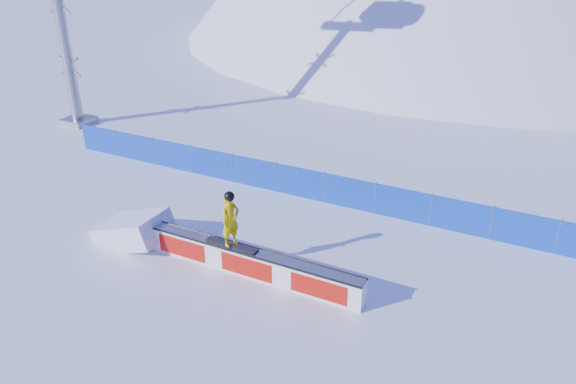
% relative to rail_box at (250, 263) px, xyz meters
% --- Properties ---
extents(ground, '(160.00, 160.00, 0.00)m').
position_rel_rail_box_xyz_m(ground, '(-0.98, 0.90, -0.42)').
color(ground, white).
rests_on(ground, ground).
extents(snow_hill, '(64.00, 64.00, 64.00)m').
position_rel_rail_box_xyz_m(snow_hill, '(-0.98, 42.90, -18.42)').
color(snow_hill, silver).
rests_on(snow_hill, ground).
extents(safety_fence, '(22.05, 0.05, 1.30)m').
position_rel_rail_box_xyz_m(safety_fence, '(-0.98, 5.40, 0.18)').
color(safety_fence, '#0F3BBA').
rests_on(safety_fence, ground).
extents(rail_box, '(7.16, 0.53, 0.86)m').
position_rel_rail_box_xyz_m(rail_box, '(0.00, 0.00, 0.00)').
color(rail_box, white).
rests_on(rail_box, ground).
extents(snow_ramp, '(2.50, 1.57, 1.55)m').
position_rel_rail_box_xyz_m(snow_ramp, '(-4.47, 0.02, -0.42)').
color(snow_ramp, white).
rests_on(snow_ramp, ground).
extents(snowboarder, '(1.70, 0.70, 1.78)m').
position_rel_rail_box_xyz_m(snowboarder, '(-0.62, 0.00, 1.31)').
color(snowboarder, black).
rests_on(snowboarder, rail_box).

